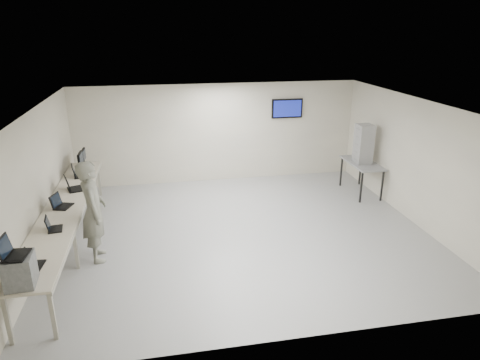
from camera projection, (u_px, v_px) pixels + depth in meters
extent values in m
cube|color=#A8A8A8|center=(242.00, 232.00, 9.44)|extent=(8.00, 7.00, 0.01)
cube|color=white|center=(242.00, 105.00, 8.48)|extent=(8.00, 7.00, 0.01)
cube|color=beige|center=(218.00, 133.00, 12.19)|extent=(8.00, 0.01, 2.80)
cube|color=beige|center=(292.00, 255.00, 5.73)|extent=(8.00, 0.01, 2.80)
cube|color=beige|center=(39.00, 185.00, 8.25)|extent=(0.01, 7.00, 2.80)
cube|color=beige|center=(415.00, 161.00, 9.67)|extent=(0.01, 7.00, 2.80)
cube|color=black|center=(287.00, 108.00, 12.30)|extent=(0.15, 0.04, 0.15)
cube|color=black|center=(287.00, 108.00, 12.27)|extent=(0.90, 0.06, 0.55)
cube|color=navy|center=(287.00, 109.00, 12.23)|extent=(0.82, 0.01, 0.47)
cube|color=beige|center=(64.00, 208.00, 8.50)|extent=(0.75, 6.00, 0.04)
cube|color=#A5A190|center=(84.00, 208.00, 8.57)|extent=(0.02, 6.00, 0.06)
cube|color=#A5A190|center=(7.00, 319.00, 5.97)|extent=(0.06, 0.06, 0.86)
cube|color=#A5A190|center=(53.00, 314.00, 6.07)|extent=(0.06, 0.06, 0.86)
cube|color=#A5A190|center=(41.00, 251.00, 7.77)|extent=(0.06, 0.06, 0.86)
cube|color=#A5A190|center=(76.00, 248.00, 7.87)|extent=(0.06, 0.06, 0.86)
cube|color=#A5A190|center=(61.00, 211.00, 9.43)|extent=(0.06, 0.06, 0.86)
cube|color=#A5A190|center=(89.00, 209.00, 9.54)|extent=(0.06, 0.06, 0.86)
cube|color=#A5A190|center=(76.00, 182.00, 11.23)|extent=(0.06, 0.06, 0.86)
cube|color=#A5A190|center=(99.00, 180.00, 11.34)|extent=(0.06, 0.06, 0.86)
cube|color=gray|center=(20.00, 271.00, 5.87)|extent=(0.40, 0.45, 0.45)
cube|color=black|center=(17.00, 256.00, 5.79)|extent=(0.31, 0.41, 0.02)
cube|color=black|center=(4.00, 247.00, 5.71)|extent=(0.11, 0.37, 0.27)
cube|color=black|center=(5.00, 247.00, 5.71)|extent=(0.08, 0.32, 0.23)
cube|color=black|center=(34.00, 266.00, 6.38)|extent=(0.28, 0.36, 0.02)
cube|color=black|center=(24.00, 259.00, 6.31)|extent=(0.09, 0.33, 0.25)
cube|color=black|center=(25.00, 259.00, 6.31)|extent=(0.07, 0.29, 0.20)
cube|color=black|center=(55.00, 229.00, 7.54)|extent=(0.27, 0.35, 0.02)
cube|color=black|center=(47.00, 223.00, 7.48)|extent=(0.10, 0.31, 0.23)
cube|color=black|center=(48.00, 223.00, 7.48)|extent=(0.08, 0.27, 0.19)
cube|color=black|center=(64.00, 207.00, 8.47)|extent=(0.37, 0.43, 0.02)
cube|color=black|center=(55.00, 200.00, 8.40)|extent=(0.17, 0.35, 0.26)
cube|color=black|center=(56.00, 200.00, 8.40)|extent=(0.14, 0.31, 0.22)
cube|color=black|center=(75.00, 189.00, 9.37)|extent=(0.40, 0.47, 0.02)
cube|color=black|center=(67.00, 183.00, 9.29)|extent=(0.19, 0.38, 0.29)
cube|color=black|center=(68.00, 183.00, 9.30)|extent=(0.16, 0.33, 0.24)
cube|color=black|center=(80.00, 176.00, 10.20)|extent=(0.35, 0.43, 0.02)
cube|color=black|center=(73.00, 170.00, 10.13)|extent=(0.14, 0.37, 0.27)
cube|color=black|center=(74.00, 170.00, 10.13)|extent=(0.12, 0.32, 0.23)
cylinder|color=black|center=(82.00, 171.00, 10.59)|extent=(0.21, 0.21, 0.02)
cube|color=black|center=(81.00, 167.00, 10.56)|extent=(0.04, 0.03, 0.17)
cube|color=black|center=(80.00, 159.00, 10.48)|extent=(0.05, 0.47, 0.31)
cube|color=black|center=(81.00, 159.00, 10.49)|extent=(0.00, 0.43, 0.27)
cylinder|color=black|center=(85.00, 165.00, 11.03)|extent=(0.19, 0.19, 0.01)
cube|color=black|center=(84.00, 162.00, 11.00)|extent=(0.04, 0.03, 0.15)
cube|color=black|center=(83.00, 155.00, 10.94)|extent=(0.05, 0.42, 0.28)
cube|color=black|center=(84.00, 155.00, 10.94)|extent=(0.00, 0.39, 0.24)
imported|color=#5F6252|center=(94.00, 211.00, 8.05)|extent=(0.58, 0.79, 1.99)
cube|color=gray|center=(362.00, 163.00, 11.35)|extent=(0.68, 1.45, 0.04)
cube|color=black|center=(361.00, 187.00, 10.87)|extent=(0.04, 0.04, 0.83)
cube|color=black|center=(341.00, 172.00, 12.02)|extent=(0.04, 0.04, 0.83)
cube|color=black|center=(382.00, 186.00, 10.97)|extent=(0.04, 0.04, 0.83)
cube|color=black|center=(360.00, 171.00, 12.13)|extent=(0.04, 0.04, 0.83)
cube|color=#A9A9A9|center=(362.00, 159.00, 11.31)|extent=(0.39, 0.43, 0.20)
cube|color=#A9A9A9|center=(363.00, 151.00, 11.24)|extent=(0.39, 0.43, 0.20)
cube|color=#A9A9A9|center=(364.00, 144.00, 11.17)|extent=(0.39, 0.43, 0.20)
cube|color=#A9A9A9|center=(364.00, 136.00, 11.10)|extent=(0.39, 0.43, 0.20)
cube|color=#A9A9A9|center=(365.00, 128.00, 11.03)|extent=(0.39, 0.43, 0.20)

